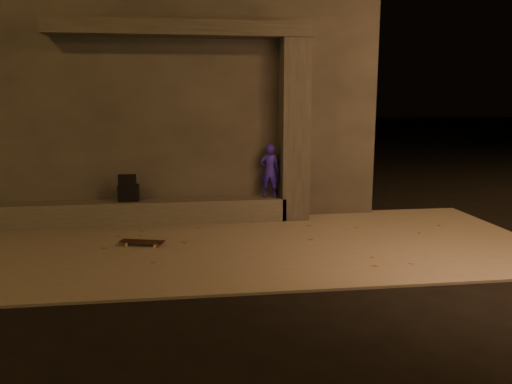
{
  "coord_description": "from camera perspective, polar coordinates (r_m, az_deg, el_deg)",
  "views": [
    {
      "loc": [
        -0.43,
        -6.17,
        2.46
      ],
      "look_at": [
        0.68,
        2.0,
        0.93
      ],
      "focal_mm": 35.0,
      "sensor_mm": 36.0,
      "label": 1
    }
  ],
  "objects": [
    {
      "name": "ground",
      "position": [
        6.66,
        -3.54,
        -11.23
      ],
      "size": [
        120.0,
        120.0,
        0.0
      ],
      "primitive_type": "plane",
      "color": "black",
      "rests_on": "ground"
    },
    {
      "name": "sidewalk",
      "position": [
        8.54,
        -4.55,
        -6.15
      ],
      "size": [
        11.0,
        4.4,
        0.04
      ],
      "primitive_type": "cube",
      "color": "slate",
      "rests_on": "ground"
    },
    {
      "name": "building",
      "position": [
        12.67,
        -10.52,
        10.99
      ],
      "size": [
        9.0,
        5.1,
        5.22
      ],
      "color": "#34322F",
      "rests_on": "ground"
    },
    {
      "name": "ledge",
      "position": [
        10.21,
        -13.58,
        -2.21
      ],
      "size": [
        6.0,
        0.55,
        0.45
      ],
      "primitive_type": "cube",
      "color": "#4A4843",
      "rests_on": "sidewalk"
    },
    {
      "name": "column",
      "position": [
        10.16,
        4.4,
        6.97
      ],
      "size": [
        0.55,
        0.55,
        3.6
      ],
      "primitive_type": "cube",
      "color": "#34322F",
      "rests_on": "sidewalk"
    },
    {
      "name": "canopy",
      "position": [
        10.05,
        -8.49,
        17.93
      ],
      "size": [
        5.0,
        0.7,
        0.28
      ],
      "primitive_type": "cube",
      "color": "#34322F",
      "rests_on": "column"
    },
    {
      "name": "skateboarder",
      "position": [
        10.15,
        1.57,
        2.44
      ],
      "size": [
        0.45,
        0.34,
        1.1
      ],
      "primitive_type": "imported",
      "rotation": [
        0.0,
        0.0,
        2.92
      ],
      "color": "#2B1BB2",
      "rests_on": "ledge"
    },
    {
      "name": "backpack",
      "position": [
        10.15,
        -14.38,
        0.05
      ],
      "size": [
        0.4,
        0.26,
        0.55
      ],
      "rotation": [
        0.0,
        0.0,
        -0.03
      ],
      "color": "black",
      "rests_on": "ledge"
    },
    {
      "name": "skateboard",
      "position": [
        8.65,
        -12.88,
        -5.57
      ],
      "size": [
        0.77,
        0.39,
        0.08
      ],
      "rotation": [
        0.0,
        0.0,
        -0.29
      ],
      "color": "black",
      "rests_on": "sidewalk"
    }
  ]
}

